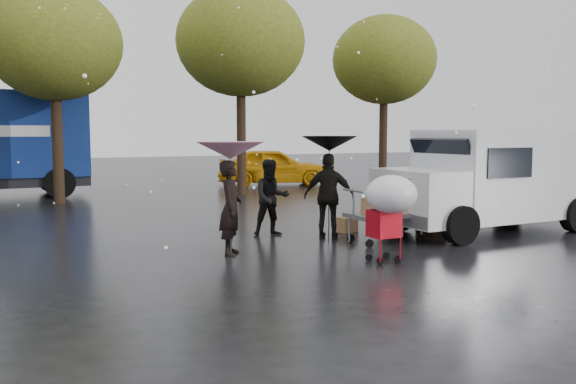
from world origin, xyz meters
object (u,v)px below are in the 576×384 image
person_black (329,196)px  yellow_taxi (273,167)px  vendor_cart (390,205)px  shopping_cart (390,199)px  person_pink (231,208)px  white_van (494,178)px

person_black → yellow_taxi: size_ratio=0.38×
vendor_cart → shopping_cart: shopping_cart is taller
person_pink → person_black: 2.43m
shopping_cart → person_pink: bearing=136.4°
white_van → yellow_taxi: bearing=86.5°
vendor_cart → white_van: white_van is taller
yellow_taxi → white_van: bearing=-163.8°
vendor_cart → shopping_cart: bearing=-126.5°
person_pink → vendor_cart: (3.21, -0.30, -0.11)m
person_pink → vendor_cart: 3.23m
shopping_cart → vendor_cart: bearing=53.5°
vendor_cart → white_van: 2.90m
person_pink → white_van: (6.08, -0.19, 0.33)m
white_van → person_black: bearing=168.3°
person_pink → white_van: 6.09m
shopping_cart → yellow_taxi: bearing=71.4°
vendor_cart → person_black: bearing=134.2°
person_pink → yellow_taxi: person_pink is taller
white_van → person_pink: bearing=178.2°
person_black → yellow_taxi: 12.76m
person_pink → person_black: person_black is taller
white_van → yellow_taxi: white_van is taller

